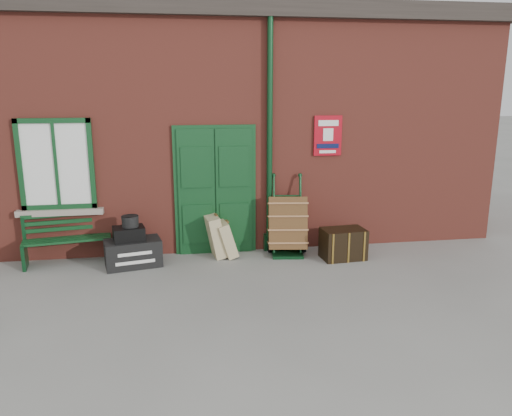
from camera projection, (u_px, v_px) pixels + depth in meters
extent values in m
plane|color=gray|center=(244.00, 282.00, 7.59)|extent=(80.00, 80.00, 0.00)
cube|color=brown|center=(221.00, 130.00, 10.48)|extent=(10.00, 4.00, 4.00)
cube|color=#38302B|center=(220.00, 22.00, 9.97)|extent=(10.30, 4.30, 0.30)
cube|color=#103B1B|center=(215.00, 192.00, 8.69)|extent=(1.42, 0.12, 2.32)
cube|color=white|center=(56.00, 164.00, 8.16)|extent=(1.20, 0.08, 1.50)
cylinder|color=black|center=(270.00, 140.00, 8.58)|extent=(0.10, 0.10, 4.00)
cube|color=#A70B19|center=(328.00, 136.00, 8.77)|extent=(0.50, 0.03, 0.70)
cube|color=#103B1B|center=(67.00, 240.00, 8.27)|extent=(1.44, 0.59, 0.04)
cube|color=#103B1B|center=(66.00, 221.00, 8.40)|extent=(1.38, 0.26, 0.37)
cube|color=black|center=(25.00, 256.00, 8.12)|extent=(0.12, 0.42, 0.42)
cube|color=black|center=(110.00, 248.00, 8.52)|extent=(0.12, 0.42, 0.42)
cube|color=black|center=(133.00, 253.00, 8.21)|extent=(0.98, 0.67, 0.45)
cube|color=black|center=(129.00, 234.00, 8.12)|extent=(0.55, 0.45, 0.22)
cylinder|color=black|center=(130.00, 221.00, 8.11)|extent=(0.32, 0.32, 0.18)
cube|color=tan|center=(215.00, 236.00, 8.65)|extent=(0.41, 0.55, 0.74)
cube|color=tan|center=(226.00, 239.00, 8.65)|extent=(0.42, 0.51, 0.64)
cube|color=black|center=(287.00, 254.00, 8.74)|extent=(0.58, 0.45, 0.05)
cylinder|color=black|center=(274.00, 215.00, 8.76)|extent=(0.09, 0.38, 1.36)
cylinder|color=black|center=(300.00, 215.00, 8.77)|extent=(0.09, 0.38, 1.36)
cylinder|color=black|center=(269.00, 245.00, 8.92)|extent=(0.09, 0.26, 0.26)
cylinder|color=black|center=(304.00, 245.00, 8.93)|extent=(0.09, 0.26, 0.26)
cube|color=brown|center=(287.00, 223.00, 8.78)|extent=(0.75, 0.80, 1.00)
cube|color=black|center=(343.00, 244.00, 8.57)|extent=(0.76, 0.53, 0.52)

